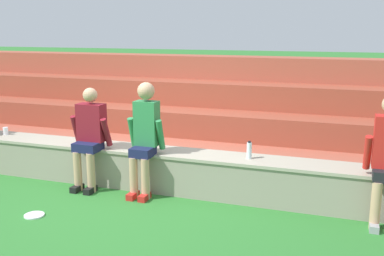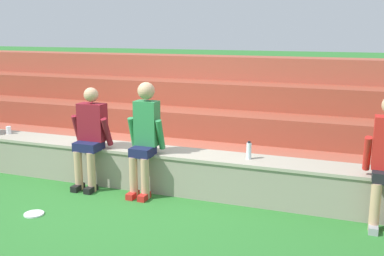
{
  "view_description": "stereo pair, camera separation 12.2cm",
  "coord_description": "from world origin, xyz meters",
  "px_view_note": "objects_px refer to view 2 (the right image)",
  "views": [
    {
      "loc": [
        2.76,
        -5.27,
        2.19
      ],
      "look_at": [
        0.83,
        0.25,
        0.9
      ],
      "focal_mm": 42.38,
      "sensor_mm": 36.0,
      "label": 1
    },
    {
      "loc": [
        2.87,
        -5.23,
        2.19
      ],
      "look_at": [
        0.83,
        0.25,
        0.9
      ],
      "focal_mm": 42.38,
      "sensor_mm": 36.0,
      "label": 2
    }
  ],
  "objects_px": {
    "person_left_of_center": "(90,134)",
    "water_bottle_center_gap": "(249,151)",
    "plastic_cup_right_end": "(9,130)",
    "person_center": "(145,135)",
    "frisbee": "(34,214)"
  },
  "relations": [
    {
      "from": "person_left_of_center",
      "to": "water_bottle_center_gap",
      "type": "relative_size",
      "value": 6.03
    },
    {
      "from": "plastic_cup_right_end",
      "to": "water_bottle_center_gap",
      "type": "bearing_deg",
      "value": -0.78
    },
    {
      "from": "person_center",
      "to": "frisbee",
      "type": "distance_m",
      "value": 1.68
    },
    {
      "from": "frisbee",
      "to": "plastic_cup_right_end",
      "type": "bearing_deg",
      "value": 138.28
    },
    {
      "from": "person_left_of_center",
      "to": "water_bottle_center_gap",
      "type": "distance_m",
      "value": 2.2
    },
    {
      "from": "person_left_of_center",
      "to": "plastic_cup_right_end",
      "type": "distance_m",
      "value": 1.76
    },
    {
      "from": "water_bottle_center_gap",
      "to": "frisbee",
      "type": "xyz_separation_m",
      "value": [
        -2.29,
        -1.38,
        -0.65
      ]
    },
    {
      "from": "water_bottle_center_gap",
      "to": "plastic_cup_right_end",
      "type": "xyz_separation_m",
      "value": [
        -3.9,
        0.05,
        -0.05
      ]
    },
    {
      "from": "person_center",
      "to": "frisbee",
      "type": "xyz_separation_m",
      "value": [
        -0.94,
        -1.13,
        -0.81
      ]
    },
    {
      "from": "frisbee",
      "to": "water_bottle_center_gap",
      "type": "bearing_deg",
      "value": 31.13
    },
    {
      "from": "water_bottle_center_gap",
      "to": "frisbee",
      "type": "relative_size",
      "value": 0.98
    },
    {
      "from": "person_left_of_center",
      "to": "plastic_cup_right_end",
      "type": "height_order",
      "value": "person_left_of_center"
    },
    {
      "from": "frisbee",
      "to": "person_center",
      "type": "bearing_deg",
      "value": 50.34
    },
    {
      "from": "person_center",
      "to": "plastic_cup_right_end",
      "type": "relative_size",
      "value": 12.59
    },
    {
      "from": "water_bottle_center_gap",
      "to": "plastic_cup_right_end",
      "type": "distance_m",
      "value": 3.9
    }
  ]
}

